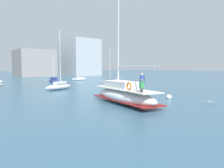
% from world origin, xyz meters
% --- Properties ---
extents(ground_plane, '(400.00, 400.00, 0.00)m').
position_xyz_m(ground_plane, '(0.00, 0.00, 0.00)').
color(ground_plane, '#38607A').
extents(main_sailboat, '(3.87, 9.86, 12.88)m').
position_xyz_m(main_sailboat, '(-0.60, -1.55, 0.91)').
color(main_sailboat, white).
rests_on(main_sailboat, ground).
extents(moored_sloop_near, '(1.90, 5.11, 6.05)m').
position_xyz_m(moored_sloop_near, '(5.68, 30.63, 0.52)').
color(moored_sloop_near, navy).
rests_on(moored_sloop_near, ground).
extents(moored_sloop_far, '(3.89, 2.06, 6.10)m').
position_xyz_m(moored_sloop_far, '(14.77, 35.41, 0.49)').
color(moored_sloop_far, silver).
rests_on(moored_sloop_far, ground).
extents(moored_catamaran, '(4.49, 2.38, 7.58)m').
position_xyz_m(moored_catamaran, '(13.37, 19.12, 0.52)').
color(moored_catamaran, '#4C4C51').
rests_on(moored_catamaran, ground).
extents(moored_cutter_left, '(5.59, 3.32, 9.31)m').
position_xyz_m(moored_cutter_left, '(-0.23, 14.73, 0.61)').
color(moored_cutter_left, silver).
rests_on(moored_cutter_left, ground).
extents(seagull, '(0.64, 0.87, 0.17)m').
position_xyz_m(seagull, '(5.30, -7.07, 0.32)').
color(seagull, silver).
rests_on(seagull, ground).
extents(mooring_buoy, '(0.63, 0.63, 0.92)m').
position_xyz_m(mooring_buoy, '(5.51, -2.19, 0.19)').
color(mooring_buoy, silver).
rests_on(mooring_buoy, ground).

